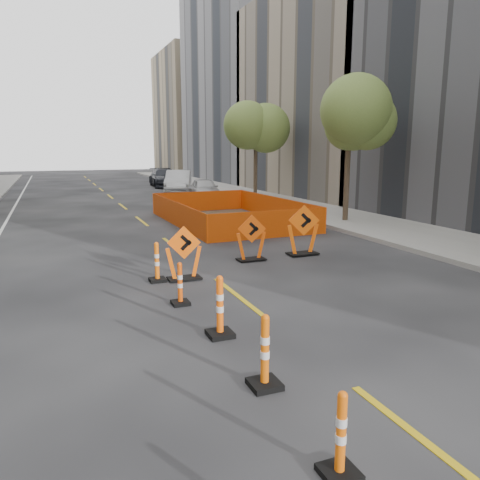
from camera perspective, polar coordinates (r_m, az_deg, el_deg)
name	(u,v)px	position (r m, az deg, el deg)	size (l,w,h in m)	color
ground_plane	(335,372)	(7.47, 11.56, -15.53)	(140.00, 140.00, 0.00)	black
sidewalk_right	(356,221)	(21.93, 13.96, 2.31)	(4.00, 90.00, 0.15)	gray
bld_right_c	(355,96)	(36.13, 13.85, 16.69)	(12.00, 16.00, 14.00)	gray
bld_right_d	(261,82)	(50.66, 2.55, 18.73)	(12.00, 18.00, 20.00)	gray
bld_right_e	(206,114)	(67.56, -4.19, 15.11)	(12.00, 14.00, 16.00)	tan
tree_r_b	(349,120)	(21.37, 13.19, 14.10)	(2.80, 2.80, 5.95)	#382B1E
tree_r_c	(256,128)	(30.12, 1.92, 13.44)	(2.80, 2.80, 5.95)	#382B1E
channelizer_2	(341,434)	(5.23, 12.21, -22.16)	(0.38, 0.38, 0.96)	#E55B09
channelizer_3	(265,351)	(6.71, 3.05, -13.38)	(0.43, 0.43, 1.09)	#E15C09
channelizer_4	(220,306)	(8.40, -2.47, -8.06)	(0.45, 0.45, 1.13)	#FF5B0A
channelizer_5	(180,283)	(10.15, -7.32, -5.28)	(0.37, 0.37, 0.94)	#E14A09
channelizer_6	(157,262)	(11.96, -10.09, -2.64)	(0.40, 0.40, 1.02)	#FD660A
chevron_sign_left	(184,253)	(11.97, -6.87, -1.60)	(0.94, 0.56, 1.40)	#FF5D0A
chevron_sign_center	(251,238)	(13.92, 1.39, 0.26)	(0.93, 0.56, 1.39)	#E74F09
chevron_sign_right	(303,230)	(14.76, 7.70, 1.19)	(1.06, 0.64, 1.59)	#F65B0A
safety_fence	(228,211)	(21.24, -1.46, 3.58)	(4.92, 8.38, 1.05)	orange
parked_car_near	(204,189)	(31.01, -4.35, 6.25)	(1.62, 4.04, 1.38)	#B4B3B5
parked_car_mid	(179,181)	(35.83, -7.50, 7.09)	(1.77, 5.08, 1.67)	#B6B8BC
parked_car_far	(164,178)	(41.57, -9.22, 7.52)	(2.20, 5.42, 1.57)	black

